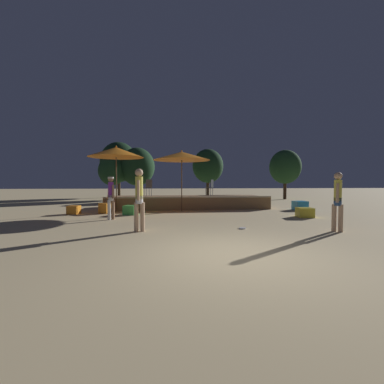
{
  "coord_description": "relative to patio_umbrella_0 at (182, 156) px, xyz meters",
  "views": [
    {
      "loc": [
        -1.39,
        -5.01,
        1.46
      ],
      "look_at": [
        0.0,
        7.31,
        1.01
      ],
      "focal_mm": 24.0,
      "sensor_mm": 36.0,
      "label": 1
    }
  ],
  "objects": [
    {
      "name": "patio_umbrella_1",
      "position": [
        -3.28,
        0.19,
        0.17
      ],
      "size": [
        2.75,
        2.75,
        3.32
      ],
      "color": "brown",
      "rests_on": "ground"
    },
    {
      "name": "cube_seat_0",
      "position": [
        -3.7,
        -0.51,
        -2.57
      ],
      "size": [
        0.59,
        0.59,
        0.48
      ],
      "rotation": [
        0.0,
        0.0,
        -0.39
      ],
      "color": "orange",
      "rests_on": "ground"
    },
    {
      "name": "cube_seat_1",
      "position": [
        5.01,
        -2.87,
        -2.62
      ],
      "size": [
        0.71,
        0.71,
        0.4
      ],
      "rotation": [
        0.0,
        0.0,
        -0.17
      ],
      "color": "yellow",
      "rests_on": "ground"
    },
    {
      "name": "person_2",
      "position": [
        -2.99,
        -2.7,
        -1.87
      ],
      "size": [
        0.35,
        0.4,
        1.69
      ],
      "rotation": [
        0.0,
        0.0,
        0.69
      ],
      "color": "white",
      "rests_on": "ground"
    },
    {
      "name": "person_1",
      "position": [
        4.19,
        -6.03,
        -1.85
      ],
      "size": [
        0.37,
        0.43,
        1.77
      ],
      "rotation": [
        0.0,
        0.0,
        5.6
      ],
      "color": "tan",
      "rests_on": "ground"
    },
    {
      "name": "cube_seat_3",
      "position": [
        -2.43,
        -1.16,
        -2.61
      ],
      "size": [
        0.68,
        0.68,
        0.42
      ],
      "rotation": [
        0.0,
        0.0,
        -0.3
      ],
      "color": "#4CC651",
      "rests_on": "ground"
    },
    {
      "name": "person_0",
      "position": [
        -1.65,
        -5.33,
        -1.77
      ],
      "size": [
        0.31,
        0.46,
        1.87
      ],
      "rotation": [
        0.0,
        0.0,
        6.25
      ],
      "color": "tan",
      "rests_on": "ground"
    },
    {
      "name": "ground_plane",
      "position": [
        0.45,
        -8.07,
        -2.82
      ],
      "size": [
        120.0,
        120.0,
        0.0
      ],
      "primitive_type": "plane",
      "color": "#D1B784"
    },
    {
      "name": "background_tree_4",
      "position": [
        3.21,
        10.59,
        0.2
      ],
      "size": [
        2.87,
        2.87,
        4.6
      ],
      "color": "#3D2B1C",
      "rests_on": "ground"
    },
    {
      "name": "patio_umbrella_0",
      "position": [
        0.0,
        0.0,
        0.0
      ],
      "size": [
        2.9,
        2.9,
        3.11
      ],
      "color": "brown",
      "rests_on": "ground"
    },
    {
      "name": "background_tree_0",
      "position": [
        -5.35,
        13.33,
        0.69
      ],
      "size": [
        3.64,
        3.64,
        5.52
      ],
      "color": "#3D2B1C",
      "rests_on": "ground"
    },
    {
      "name": "frisbee_disc",
      "position": [
        1.55,
        -5.23,
        -2.8
      ],
      "size": [
        0.22,
        0.22,
        0.03
      ],
      "color": "white",
      "rests_on": "ground"
    },
    {
      "name": "background_tree_2",
      "position": [
        9.75,
        8.5,
        0.03
      ],
      "size": [
        2.71,
        2.71,
        4.35
      ],
      "color": "#3D2B1C",
      "rests_on": "ground"
    },
    {
      "name": "bistro_chair_0",
      "position": [
        1.73,
        1.17,
        -1.54
      ],
      "size": [
        0.47,
        0.47,
        0.9
      ],
      "rotation": [
        0.0,
        0.0,
        4.14
      ],
      "color": "#2D3338",
      "rests_on": "wooden_deck"
    },
    {
      "name": "cube_seat_4",
      "position": [
        6.36,
        -0.09,
        -2.58
      ],
      "size": [
        0.66,
        0.66,
        0.47
      ],
      "rotation": [
        0.0,
        0.0,
        0.04
      ],
      "color": "#2D9EDB",
      "rests_on": "ground"
    },
    {
      "name": "wooden_deck",
      "position": [
        0.46,
        1.84,
        -2.49
      ],
      "size": [
        8.9,
        3.07,
        0.74
      ],
      "color": "olive",
      "rests_on": "ground"
    },
    {
      "name": "background_tree_3",
      "position": [
        -3.19,
        9.87,
        0.04
      ],
      "size": [
        3.03,
        3.03,
        4.53
      ],
      "color": "#3D2B1C",
      "rests_on": "ground"
    },
    {
      "name": "bistro_chair_1",
      "position": [
        -1.75,
        1.14,
        -1.54
      ],
      "size": [
        0.46,
        0.46,
        0.9
      ],
      "rotation": [
        0.0,
        0.0,
        3.6
      ],
      "color": "#47474C",
      "rests_on": "wooden_deck"
    },
    {
      "name": "background_tree_1",
      "position": [
        -5.3,
        9.54,
        -0.35
      ],
      "size": [
        2.28,
        2.28,
        3.74
      ],
      "color": "#3D2B1C",
      "rests_on": "ground"
    },
    {
      "name": "cube_seat_2",
      "position": [
        -5.07,
        -0.67,
        -2.62
      ],
      "size": [
        0.55,
        0.55,
        0.39
      ],
      "rotation": [
        0.0,
        0.0,
        -0.17
      ],
      "color": "orange",
      "rests_on": "ground"
    }
  ]
}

